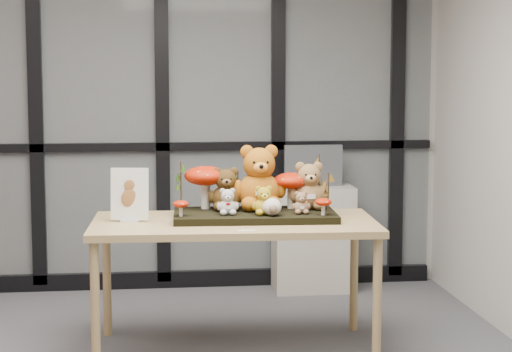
{
  "coord_description": "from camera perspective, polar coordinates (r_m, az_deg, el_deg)",
  "views": [
    {
      "loc": [
        0.34,
        -4.29,
        1.64
      ],
      "look_at": [
        0.94,
        0.85,
        1.02
      ],
      "focal_mm": 65.0,
      "sensor_mm": 36.0,
      "label": 1
    }
  ],
  "objects": [
    {
      "name": "bear_white_bow",
      "position": [
        5.24,
        -1.76,
        -1.49
      ],
      "size": [
        0.13,
        0.12,
        0.17
      ],
      "primitive_type": null,
      "rotation": [
        0.0,
        0.0,
        -0.05
      ],
      "color": "beige",
      "rests_on": "diorama_tray"
    },
    {
      "name": "label_card",
      "position": [
        4.97,
        -0.58,
        -3.38
      ],
      "size": [
        0.09,
        0.03,
        0.0
      ],
      "primitive_type": "cube",
      "color": "white",
      "rests_on": "display_table"
    },
    {
      "name": "cabinet",
      "position": [
        6.78,
        3.53,
        -3.86
      ],
      "size": [
        0.58,
        0.34,
        0.77
      ],
      "primitive_type": "cube",
      "color": "#AEA89B",
      "rests_on": "floor"
    },
    {
      "name": "bear_small_yellow",
      "position": [
        5.23,
        0.49,
        -1.41
      ],
      "size": [
        0.14,
        0.13,
        0.18
      ],
      "primitive_type": null,
      "rotation": [
        0.0,
        0.0,
        -0.05
      ],
      "color": "gold",
      "rests_on": "diorama_tray"
    },
    {
      "name": "sprig_green_far_left",
      "position": [
        5.43,
        -4.64,
        -0.62
      ],
      "size": [
        0.05,
        0.05,
        0.28
      ],
      "primitive_type": null,
      "color": "#18360C",
      "rests_on": "diorama_tray"
    },
    {
      "name": "glass_partition",
      "position": [
        6.77,
        -9.62,
        4.85
      ],
      "size": [
        4.9,
        0.06,
        2.78
      ],
      "color": "#2D383F",
      "rests_on": "floor"
    },
    {
      "name": "sprig_green_centre",
      "position": [
        5.5,
        -1.12,
        -0.82
      ],
      "size": [
        0.05,
        0.05,
        0.22
      ],
      "primitive_type": null,
      "color": "#18360C",
      "rests_on": "diorama_tray"
    },
    {
      "name": "monitor",
      "position": [
        6.72,
        3.54,
        0.64
      ],
      "size": [
        0.42,
        0.04,
        0.3
      ],
      "color": "#4B4E52",
      "rests_on": "cabinet"
    },
    {
      "name": "bear_pooh_yellow",
      "position": [
        5.42,
        0.19,
        0.13
      ],
      "size": [
        0.33,
        0.3,
        0.42
      ],
      "primitive_type": null,
      "rotation": [
        0.0,
        0.0,
        -0.05
      ],
      "color": "#AF5E12",
      "rests_on": "diorama_tray"
    },
    {
      "name": "mushroom_back_left",
      "position": [
        5.46,
        -3.12,
        -0.57
      ],
      "size": [
        0.25,
        0.25,
        0.28
      ],
      "primitive_type": null,
      "color": "#A61B05",
      "rests_on": "diorama_tray"
    },
    {
      "name": "mushroom_back_right",
      "position": [
        5.47,
        2.19,
        -0.78
      ],
      "size": [
        0.21,
        0.21,
        0.23
      ],
      "primitive_type": null,
      "color": "#A61B05",
      "rests_on": "diorama_tray"
    },
    {
      "name": "sprig_green_mid_left",
      "position": [
        5.48,
        -3.16,
        -0.9
      ],
      "size": [
        0.05,
        0.05,
        0.21
      ],
      "primitive_type": null,
      "color": "#18360C",
      "rests_on": "diorama_tray"
    },
    {
      "name": "display_table",
      "position": [
        5.29,
        -1.34,
        -3.48
      ],
      "size": [
        1.65,
        0.88,
        0.76
      ],
      "rotation": [
        0.0,
        0.0,
        -0.05
      ],
      "color": "tan",
      "rests_on": "floor"
    },
    {
      "name": "bear_beige_small",
      "position": [
        5.28,
        2.79,
        -1.57
      ],
      "size": [
        0.11,
        0.1,
        0.14
      ],
      "primitive_type": null,
      "rotation": [
        0.0,
        0.0,
        -0.05
      ],
      "color": "#946B4B",
      "rests_on": "diorama_tray"
    },
    {
      "name": "diorama_tray",
      "position": [
        5.35,
        -0.08,
        -2.44
      ],
      "size": [
        0.95,
        0.51,
        0.04
      ],
      "primitive_type": "cube",
      "rotation": [
        0.0,
        0.0,
        -0.05
      ],
      "color": "black",
      "rests_on": "display_table"
    },
    {
      "name": "sign_holder",
      "position": [
        5.28,
        -7.78,
        -1.27
      ],
      "size": [
        0.22,
        0.08,
        0.31
      ],
      "rotation": [
        0.0,
        0.0,
        -0.17
      ],
      "color": "silver",
      "rests_on": "display_table"
    },
    {
      "name": "sprig_dry_far_right",
      "position": [
        5.46,
        3.9,
        -0.34
      ],
      "size": [
        0.05,
        0.05,
        0.32
      ],
      "primitive_type": null,
      "color": "brown",
      "rests_on": "diorama_tray"
    },
    {
      "name": "bear_tan_back",
      "position": [
        5.45,
        3.27,
        -0.44
      ],
      "size": [
        0.24,
        0.22,
        0.31
      ],
      "primitive_type": null,
      "rotation": [
        0.0,
        0.0,
        -0.05
      ],
      "color": "olive",
      "rests_on": "diorama_tray"
    },
    {
      "name": "mushroom_front_right",
      "position": [
        5.24,
        4.16,
        -1.84
      ],
      "size": [
        0.1,
        0.1,
        0.11
      ],
      "primitive_type": null,
      "color": "#A61B05",
      "rests_on": "diorama_tray"
    },
    {
      "name": "bear_brown_medium",
      "position": [
        5.41,
        -1.88,
        -0.65
      ],
      "size": [
        0.22,
        0.2,
        0.28
      ],
      "primitive_type": null,
      "rotation": [
        0.0,
        0.0,
        -0.05
      ],
      "color": "#472F11",
      "rests_on": "diorama_tray"
    },
    {
      "name": "plush_cream_hedgehog",
      "position": [
        5.21,
        0.99,
        -1.85
      ],
      "size": [
        0.09,
        0.08,
        0.11
      ],
      "primitive_type": null,
      "rotation": [
        0.0,
        0.0,
        -0.05
      ],
      "color": "silver",
      "rests_on": "diorama_tray"
    },
    {
      "name": "sprig_dry_mid_right",
      "position": [
        5.35,
        4.48,
        -1.01
      ],
      "size": [
        0.05,
        0.05,
        0.23
      ],
      "primitive_type": null,
      "color": "brown",
      "rests_on": "diorama_tray"
    },
    {
      "name": "mushroom_front_left",
      "position": [
        5.2,
        -4.65,
        -1.94
      ],
      "size": [
        0.09,
        0.09,
        0.1
      ],
      "primitive_type": null,
      "color": "#A61B05",
      "rests_on": "diorama_tray"
    },
    {
      "name": "room_shell",
      "position": [
        4.3,
        -11.31,
        7.23
      ],
      "size": [
        5.0,
        5.0,
        5.0
      ],
      "color": "#ABA9A2",
      "rests_on": "floor"
    }
  ]
}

